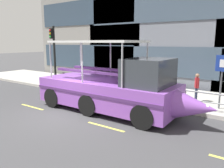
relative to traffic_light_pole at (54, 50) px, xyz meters
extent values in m
plane|color=#3D3D3F|center=(5.44, -3.72, -2.80)|extent=(120.00, 120.00, 0.00)
cube|color=#A8A59E|center=(5.44, 1.88, -2.71)|extent=(32.00, 4.80, 0.18)
cube|color=#B2ADA3|center=(5.44, -0.61, -2.71)|extent=(32.00, 0.18, 0.18)
cube|color=#DBD64C|center=(3.04, -4.19, -2.79)|extent=(1.80, 0.12, 0.01)
cube|color=#DBD64C|center=(7.84, -4.19, -2.79)|extent=(1.80, 0.12, 0.01)
cube|color=#2D3D4C|center=(-1.30, 4.65, -0.79)|extent=(10.78, 0.06, 2.21)
cube|color=#2D3D4C|center=(-1.30, 4.65, 3.23)|extent=(10.78, 0.06, 2.21)
cube|color=#3D4C5B|center=(5.67, 4.65, -0.84)|extent=(11.31, 0.06, 2.15)
cube|color=#3D4C5B|center=(5.67, 4.65, 3.08)|extent=(11.31, 0.06, 2.15)
cylinder|color=gray|center=(6.12, -0.27, -1.76)|extent=(11.00, 0.07, 0.07)
cylinder|color=gray|center=(6.12, -0.27, -2.19)|extent=(11.00, 0.06, 0.06)
cylinder|color=gray|center=(0.62, -0.27, -2.19)|extent=(0.09, 0.09, 0.86)
cylinder|color=gray|center=(2.45, -0.27, -2.19)|extent=(0.09, 0.09, 0.86)
cylinder|color=gray|center=(4.29, -0.27, -2.19)|extent=(0.09, 0.09, 0.86)
cylinder|color=gray|center=(6.12, -0.27, -2.19)|extent=(0.09, 0.09, 0.86)
cylinder|color=gray|center=(7.95, -0.27, -2.19)|extent=(0.09, 0.09, 0.86)
cylinder|color=gray|center=(9.79, -0.27, -2.19)|extent=(0.09, 0.09, 0.86)
cylinder|color=black|center=(0.00, 0.06, -0.45)|extent=(0.16, 0.16, 4.33)
cube|color=black|center=(0.00, -0.14, 1.17)|extent=(0.24, 0.20, 0.72)
sphere|color=red|center=(0.00, -0.25, 1.39)|extent=(0.14, 0.14, 0.14)
sphere|color=gold|center=(0.00, -0.25, 1.17)|extent=(0.14, 0.14, 0.14)
sphere|color=green|center=(0.00, -0.25, 0.95)|extent=(0.14, 0.14, 0.14)
cylinder|color=#4C4F54|center=(11.21, 0.49, -1.34)|extent=(0.08, 0.08, 2.55)
cube|color=navy|center=(11.21, 0.44, -0.42)|extent=(0.60, 0.04, 0.76)
cube|color=white|center=(11.21, 0.42, -0.42)|extent=(0.24, 0.01, 0.36)
torus|color=black|center=(1.42, 0.26, -2.26)|extent=(0.70, 0.04, 0.70)
torus|color=black|center=(0.38, 0.26, -2.26)|extent=(0.70, 0.04, 0.70)
cylinder|color=#1E66B2|center=(0.90, 0.26, -2.11)|extent=(0.95, 0.04, 0.04)
cylinder|color=#1E66B2|center=(0.72, 0.26, -1.97)|extent=(0.19, 0.04, 0.51)
cube|color=black|center=(0.68, 0.26, -1.69)|extent=(0.20, 0.08, 0.06)
cylinder|color=#A5A5AA|center=(1.38, 0.26, -1.77)|extent=(0.03, 0.46, 0.03)
cube|color=purple|center=(6.54, -2.39, -1.90)|extent=(7.00, 2.54, 1.24)
cone|color=purple|center=(10.83, -2.39, -1.90)|extent=(1.57, 1.18, 1.18)
cylinder|color=purple|center=(3.05, -2.39, -1.90)|extent=(0.35, 1.18, 1.18)
cube|color=#4D2A62|center=(6.54, -3.68, -1.75)|extent=(7.00, 0.04, 0.12)
sphere|color=white|center=(11.22, -2.39, -1.85)|extent=(0.22, 0.22, 0.22)
cube|color=#33383D|center=(8.82, -2.39, -0.70)|extent=(1.75, 2.13, 1.16)
cube|color=silver|center=(6.02, -2.39, 0.58)|extent=(4.55, 2.34, 0.10)
cylinder|color=#B2B2B7|center=(8.17, -1.27, -0.37)|extent=(0.07, 0.07, 1.81)
cylinder|color=#B2B2B7|center=(8.17, -3.51, -0.37)|extent=(0.07, 0.07, 1.81)
cylinder|color=#B2B2B7|center=(6.02, -1.27, -0.37)|extent=(0.07, 0.07, 1.81)
cylinder|color=#B2B2B7|center=(6.02, -3.51, -0.37)|extent=(0.07, 0.07, 1.81)
cylinder|color=#B2B2B7|center=(3.87, -1.27, -0.37)|extent=(0.07, 0.07, 1.81)
cylinder|color=#B2B2B7|center=(3.87, -3.51, -0.37)|extent=(0.07, 0.07, 1.81)
cube|color=#4D2A62|center=(6.02, -1.78, -0.83)|extent=(4.18, 0.28, 0.12)
cube|color=#4D2A62|center=(6.02, -3.00, -0.83)|extent=(4.18, 0.28, 0.12)
cylinder|color=black|center=(9.17, -1.22, -2.30)|extent=(1.00, 0.28, 1.00)
cylinder|color=black|center=(9.17, -3.56, -2.30)|extent=(1.00, 0.28, 1.00)
cylinder|color=black|center=(6.37, -1.22, -2.30)|extent=(1.00, 0.28, 1.00)
cylinder|color=black|center=(6.37, -3.56, -2.30)|extent=(1.00, 0.28, 1.00)
cylinder|color=black|center=(3.92, -1.22, -2.30)|extent=(1.00, 0.28, 1.00)
cylinder|color=black|center=(3.92, -3.56, -2.30)|extent=(1.00, 0.28, 1.00)
cylinder|color=#1E2338|center=(9.98, 1.14, -2.24)|extent=(0.10, 0.10, 0.76)
cylinder|color=#1E2338|center=(9.91, 1.27, -2.24)|extent=(0.10, 0.10, 0.76)
cube|color=maroon|center=(9.94, 1.21, -1.59)|extent=(0.28, 0.33, 0.54)
cylinder|color=maroon|center=(10.03, 1.04, -1.61)|extent=(0.07, 0.07, 0.49)
cylinder|color=maroon|center=(9.85, 1.37, -1.61)|extent=(0.07, 0.07, 0.49)
sphere|color=#936B4C|center=(9.94, 1.21, -1.19)|extent=(0.21, 0.21, 0.21)
cylinder|color=black|center=(6.33, 0.89, -2.23)|extent=(0.10, 0.10, 0.76)
cylinder|color=black|center=(6.21, 0.99, -2.23)|extent=(0.10, 0.10, 0.76)
cube|color=maroon|center=(6.27, 0.94, -1.58)|extent=(0.33, 0.31, 0.54)
cylinder|color=maroon|center=(6.42, 0.82, -1.61)|extent=(0.07, 0.07, 0.49)
cylinder|color=maroon|center=(6.13, 1.06, -1.61)|extent=(0.07, 0.07, 0.49)
sphere|color=beige|center=(6.27, 0.94, -1.19)|extent=(0.21, 0.21, 0.21)
camera|label=1|loc=(12.85, -10.89, 0.54)|focal=35.25mm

